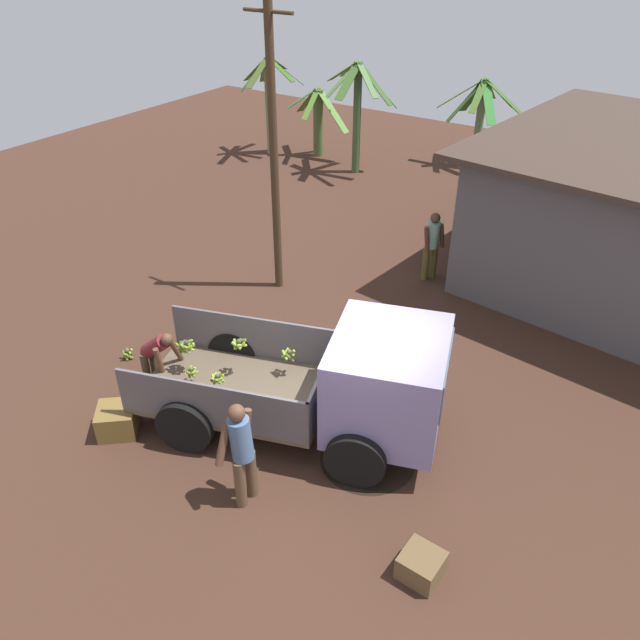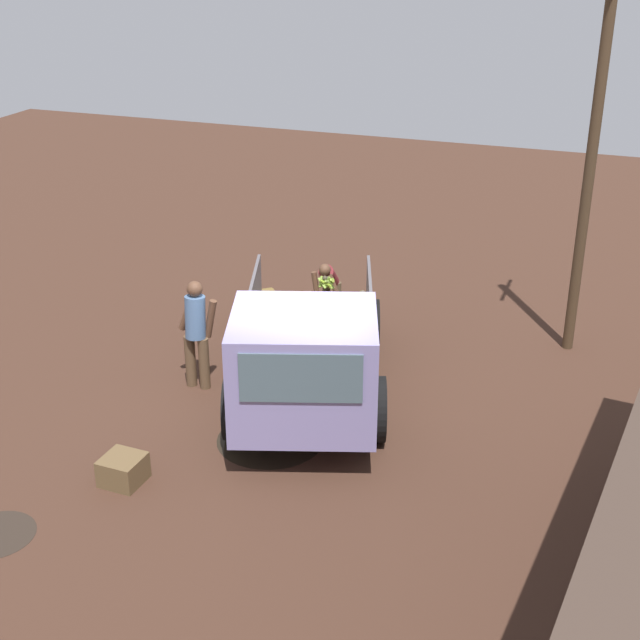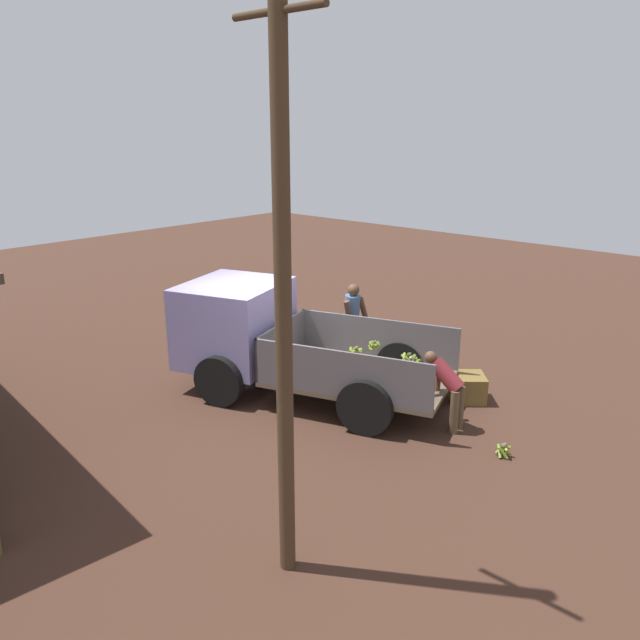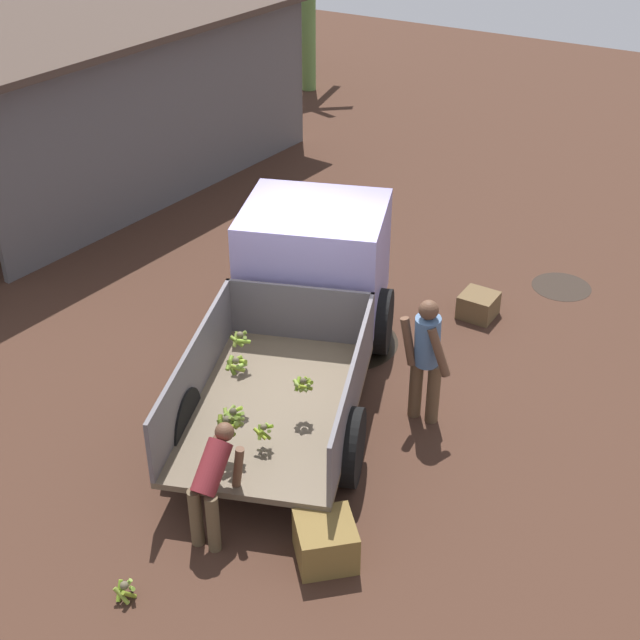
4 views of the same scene
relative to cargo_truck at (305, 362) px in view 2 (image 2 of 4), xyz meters
The scene contains 10 objects.
ground 1.08m from the cargo_truck, 147.85° to the right, with size 36.00×36.00×0.00m, color #3F271C.
mud_patch_0 1.21m from the cargo_truck, 37.65° to the right, with size 1.50×1.50×0.01m, color black.
cargo_truck is the anchor object (origin of this frame).
utility_pole 5.54m from the cargo_truck, 140.65° to the left, with size 1.12×0.17×6.13m.
person_foreground_visitor 2.11m from the cargo_truck, 107.36° to the right, with size 0.38×0.71×1.74m.
person_worker_loading 3.63m from the cargo_truck, 165.88° to the right, with size 0.71×0.60×1.25m.
banana_bunch_on_ground_0 4.81m from the cargo_truck, behind, with size 0.23×0.24×0.23m.
banana_bunch_on_ground_1 3.92m from the cargo_truck, 147.77° to the right, with size 0.20×0.20×0.14m.
wooden_crate_0 3.95m from the cargo_truck, 147.38° to the right, with size 0.60×0.60×0.48m, color brown.
wooden_crate_1 2.83m from the cargo_truck, 40.55° to the right, with size 0.51×0.51×0.36m, color brown.
Camera 2 is at (10.43, 4.03, 6.68)m, focal length 50.00 mm.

